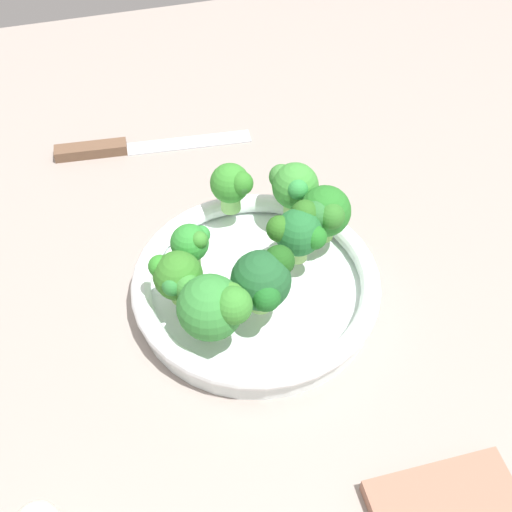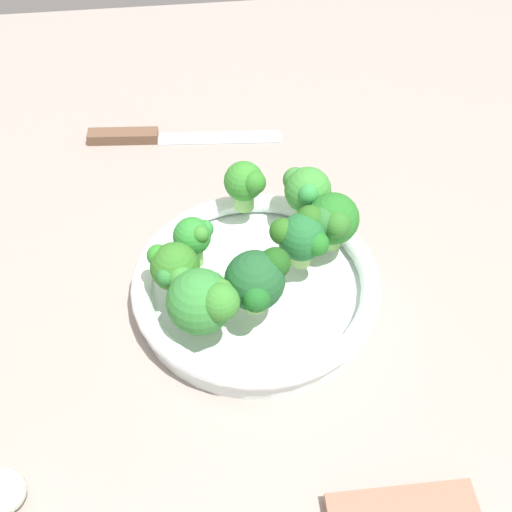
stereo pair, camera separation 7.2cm
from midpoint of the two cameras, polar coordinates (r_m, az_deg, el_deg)
ground_plane at (r=80.28cm, az=3.00°, el=-2.69°), size 130.00×130.00×2.50cm
bowl at (r=76.01cm, az=2.72°, el=-2.67°), size 27.07×27.07×3.98cm
broccoli_floret_0 at (r=73.10cm, az=-2.31°, el=1.54°), size 4.18×4.36×6.12cm
broccoli_floret_1 at (r=73.29cm, az=6.61°, el=1.51°), size 5.42×6.06×6.65cm
broccoli_floret_2 at (r=66.96cm, az=-1.20°, el=-3.92°), size 6.58×7.10×7.08cm
broccoli_floret_3 at (r=68.87cm, az=3.09°, el=-2.21°), size 6.99×6.79×6.92cm
broccoli_floret_4 at (r=78.38cm, az=6.79°, el=5.19°), size 5.81×5.31×6.74cm
broccoli_floret_5 at (r=70.24cm, az=-3.82°, el=-1.18°), size 5.78×5.31×6.25cm
broccoli_floret_6 at (r=75.41cm, az=8.99°, el=2.77°), size 6.14×5.79×6.71cm
broccoli_floret_7 at (r=79.01cm, az=1.78°, el=5.84°), size 4.86×4.61×6.24cm
knife at (r=97.93cm, az=-5.94°, el=9.60°), size 4.62×26.71×1.50cm
garlic_bulb at (r=66.26cm, az=-16.98°, el=-18.14°), size 4.02×4.02×4.02cm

